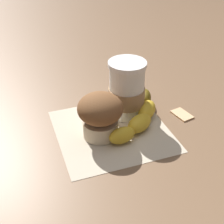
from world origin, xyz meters
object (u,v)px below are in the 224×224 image
at_px(muffin, 100,114).
at_px(banana, 140,116).
at_px(coffee_cup, 127,90).
at_px(sugar_packet, 182,114).

relative_size(muffin, banana, 0.50).
height_order(coffee_cup, muffin, coffee_cup).
bearing_deg(banana, muffin, -68.68).
bearing_deg(coffee_cup, sugar_packet, 81.25).
xyz_separation_m(coffee_cup, sugar_packet, (0.02, 0.13, -0.06)).
height_order(muffin, banana, muffin).
xyz_separation_m(coffee_cup, banana, (0.04, 0.02, -0.04)).
distance_m(muffin, banana, 0.10).
distance_m(coffee_cup, banana, 0.06).
bearing_deg(banana, coffee_cup, -148.82).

